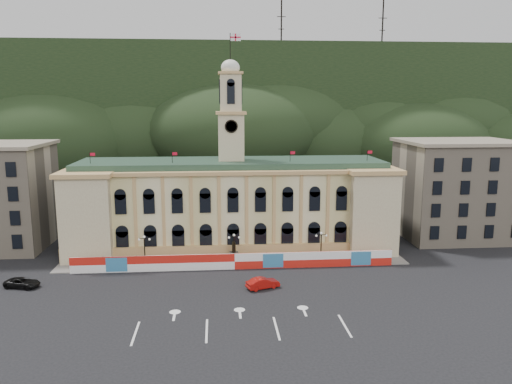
{
  "coord_description": "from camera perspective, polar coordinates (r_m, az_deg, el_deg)",
  "views": [
    {
      "loc": [
        -2.67,
        -59.26,
        25.59
      ],
      "look_at": [
        3.57,
        18.0,
        11.63
      ],
      "focal_mm": 35.0,
      "sensor_mm": 36.0,
      "label": 1
    }
  ],
  "objects": [
    {
      "name": "pavement",
      "position": [
        81.17,
        -2.52,
        -8.12
      ],
      "size": [
        56.0,
        5.5,
        0.16
      ],
      "primitive_type": "cube",
      "color": "slate",
      "rests_on": "ground"
    },
    {
      "name": "lamp_center",
      "position": [
        79.56,
        -2.52,
        -6.24
      ],
      "size": [
        1.96,
        0.44,
        5.15
      ],
      "color": "black",
      "rests_on": "ground"
    },
    {
      "name": "lamp_left",
      "position": [
        80.32,
        -12.61,
        -6.33
      ],
      "size": [
        1.96,
        0.44,
        5.15
      ],
      "color": "black",
      "rests_on": "ground"
    },
    {
      "name": "lane_markings",
      "position": [
        60.05,
        -1.69,
        -15.01
      ],
      "size": [
        26.0,
        10.0,
        0.02
      ],
      "primitive_type": null,
      "color": "white",
      "rests_on": "ground"
    },
    {
      "name": "hill_ridge",
      "position": [
        181.38,
        -3.8,
        8.26
      ],
      "size": [
        230.0,
        80.0,
        64.0
      ],
      "color": "black",
      "rests_on": "ground"
    },
    {
      "name": "side_building_right",
      "position": [
        102.4,
        21.94,
        0.33
      ],
      "size": [
        21.0,
        17.0,
        18.6
      ],
      "color": "tan",
      "rests_on": "ground"
    },
    {
      "name": "red_sedan",
      "position": [
        70.61,
        0.79,
        -10.37
      ],
      "size": [
        4.71,
        5.77,
        1.55
      ],
      "primitive_type": "imported",
      "rotation": [
        0.0,
        0.0,
        1.93
      ],
      "color": "#9F0F0B",
      "rests_on": "ground"
    },
    {
      "name": "hoarding_fence",
      "position": [
        78.26,
        -2.42,
        -7.92
      ],
      "size": [
        50.0,
        0.44,
        2.5
      ],
      "color": "red",
      "rests_on": "ground"
    },
    {
      "name": "black_suv",
      "position": [
        78.2,
        -25.15,
        -9.37
      ],
      "size": [
        4.52,
        5.94,
        1.36
      ],
      "primitive_type": "imported",
      "rotation": [
        0.0,
        0.0,
        1.33
      ],
      "color": "black",
      "rests_on": "ground"
    },
    {
      "name": "city_hall",
      "position": [
        88.73,
        -2.8,
        -1.34
      ],
      "size": [
        56.2,
        17.6,
        37.1
      ],
      "color": "beige",
      "rests_on": "ground"
    },
    {
      "name": "statue",
      "position": [
        81.07,
        -2.54,
        -7.32
      ],
      "size": [
        1.4,
        1.4,
        3.72
      ],
      "color": "#595651",
      "rests_on": "ground"
    },
    {
      "name": "lamp_right",
      "position": [
        81.25,
        7.45,
        -5.97
      ],
      "size": [
        1.96,
        0.44,
        5.15
      ],
      "color": "black",
      "rests_on": "ground"
    },
    {
      "name": "ground",
      "position": [
        64.61,
        -1.92,
        -13.13
      ],
      "size": [
        260.0,
        260.0,
        0.0
      ],
      "primitive_type": "plane",
      "color": "black",
      "rests_on": "ground"
    }
  ]
}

